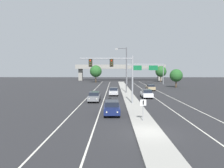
% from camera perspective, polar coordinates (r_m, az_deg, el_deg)
% --- Properties ---
extents(ground_plane, '(260.00, 260.00, 0.00)m').
position_cam_1_polar(ground_plane, '(18.29, 9.89, -12.96)').
color(ground_plane, '#28282B').
extents(median_island, '(2.40, 110.00, 0.15)m').
position_cam_1_polar(median_island, '(35.77, 5.23, -4.49)').
color(median_island, '#9E9B93').
rests_on(median_island, ground).
extents(lane_stripe_oncoming_center, '(0.14, 100.00, 0.01)m').
position_cam_1_polar(lane_stripe_oncoming_center, '(42.64, -1.86, -3.22)').
color(lane_stripe_oncoming_center, silver).
rests_on(lane_stripe_oncoming_center, ground).
extents(lane_stripe_receding_center, '(0.14, 100.00, 0.01)m').
position_cam_1_polar(lane_stripe_receding_center, '(43.27, 10.70, -3.18)').
color(lane_stripe_receding_center, silver).
rests_on(lane_stripe_receding_center, ground).
extents(edge_stripe_left, '(0.14, 100.00, 0.01)m').
position_cam_1_polar(edge_stripe_left, '(42.91, -6.27, -3.19)').
color(edge_stripe_left, silver).
rests_on(edge_stripe_left, ground).
extents(edge_stripe_right, '(0.14, 100.00, 0.01)m').
position_cam_1_polar(edge_stripe_right, '(43.97, 14.94, -3.13)').
color(edge_stripe_right, silver).
rests_on(edge_stripe_right, ground).
extents(overhead_signal_mast, '(8.08, 0.44, 7.20)m').
position_cam_1_polar(overhead_signal_mast, '(32.08, 0.98, 4.00)').
color(overhead_signal_mast, gray).
rests_on(overhead_signal_mast, median_island).
extents(median_sign_post, '(0.60, 0.10, 2.20)m').
position_cam_1_polar(median_sign_post, '(21.54, 8.37, -6.03)').
color(median_sign_post, gray).
rests_on(median_sign_post, median_island).
extents(street_lamp_median, '(2.58, 0.28, 10.00)m').
position_cam_1_polar(street_lamp_median, '(47.23, 3.60, 4.51)').
color(street_lamp_median, '#4C4C51').
rests_on(street_lamp_median, median_island).
extents(car_oncoming_navy, '(1.90, 4.50, 1.58)m').
position_cam_1_polar(car_oncoming_navy, '(25.10, -0.05, -6.35)').
color(car_oncoming_navy, '#141E4C').
rests_on(car_oncoming_navy, ground).
extents(car_oncoming_grey, '(1.83, 4.47, 1.58)m').
position_cam_1_polar(car_oncoming_grey, '(35.34, -4.78, -3.38)').
color(car_oncoming_grey, slate).
rests_on(car_oncoming_grey, ground).
extents(car_oncoming_silver, '(1.89, 4.50, 1.58)m').
position_cam_1_polar(car_oncoming_silver, '(43.70, 0.48, -1.97)').
color(car_oncoming_silver, '#B7B7BC').
rests_on(car_oncoming_silver, ground).
extents(car_receding_white, '(1.88, 4.49, 1.58)m').
position_cam_1_polar(car_receding_white, '(40.22, 9.26, -2.53)').
color(car_receding_white, silver).
rests_on(car_receding_white, ground).
extents(car_receding_tan, '(1.84, 4.48, 1.58)m').
position_cam_1_polar(car_receding_tan, '(54.54, 10.29, -0.86)').
color(car_receding_tan, tan).
rests_on(car_receding_tan, ground).
extents(highway_sign_gantry, '(13.28, 0.42, 7.50)m').
position_cam_1_polar(highway_sign_gantry, '(76.86, 8.91, 4.51)').
color(highway_sign_gantry, gray).
rests_on(highway_sign_gantry, ground).
extents(overpass_bridge, '(42.40, 6.40, 7.65)m').
position_cam_1_polar(overpass_bridge, '(102.73, 2.20, 4.17)').
color(overpass_bridge, gray).
rests_on(overpass_bridge, ground).
extents(tree_far_left_a, '(4.87, 4.87, 7.04)m').
position_cam_1_polar(tree_far_left_a, '(86.97, -4.38, 3.44)').
color(tree_far_left_a, '#4C3823').
rests_on(tree_far_left_a, ground).
extents(tree_far_right_c, '(4.72, 4.72, 6.83)m').
position_cam_1_polar(tree_far_right_c, '(93.48, 13.01, 3.29)').
color(tree_far_right_c, '#4C3823').
rests_on(tree_far_right_c, ground).
extents(tree_far_right_a, '(3.75, 3.75, 5.42)m').
position_cam_1_polar(tree_far_right_a, '(65.31, 16.86, 2.20)').
color(tree_far_right_a, '#4C3823').
rests_on(tree_far_right_a, ground).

